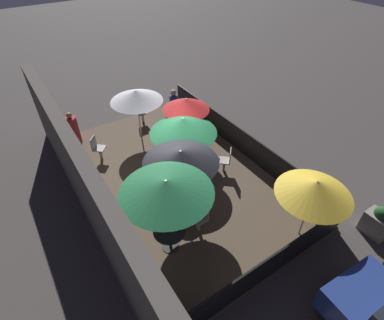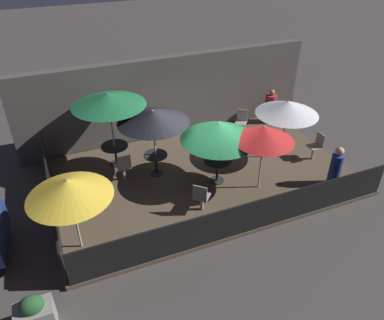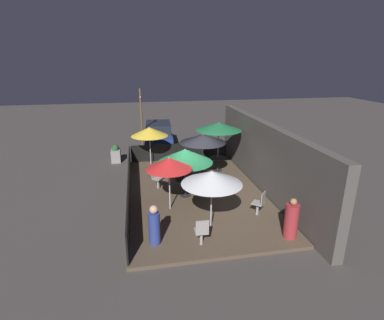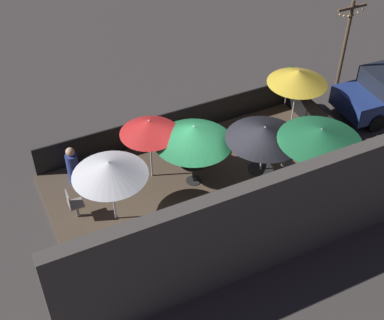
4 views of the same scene
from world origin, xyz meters
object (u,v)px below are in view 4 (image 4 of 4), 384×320
at_px(patio_chair_2, 289,164).
at_px(patio_umbrella_0, 194,134).
at_px(patron_1, 107,281).
at_px(patron_0, 73,167).
at_px(patio_umbrella_3, 149,127).
at_px(patio_umbrella_5, 109,169).
at_px(patio_chair_3, 159,249).
at_px(dining_table_2, 311,184).
at_px(patio_umbrella_2, 321,135).
at_px(planter_box, 289,80).
at_px(patio_chair_1, 207,138).
at_px(dining_table_0, 194,166).
at_px(patio_umbrella_1, 264,133).
at_px(patio_umbrella_4, 298,77).
at_px(dining_table_1, 260,173).
at_px(patio_chair_0, 73,204).
at_px(light_post, 344,50).

bearing_deg(patio_chair_2, patio_umbrella_0, -114.96).
bearing_deg(patron_1, patron_0, 80.84).
xyz_separation_m(patio_umbrella_3, patio_umbrella_5, (1.59, 1.20, -0.01)).
bearing_deg(patron_1, patio_chair_3, 12.34).
bearing_deg(dining_table_2, patio_chair_3, 3.22).
distance_m(patio_umbrella_2, patron_0, 7.08).
bearing_deg(patio_umbrella_3, patron_1, 53.86).
relative_size(patio_umbrella_0, patio_chair_2, 2.36).
relative_size(patio_umbrella_5, planter_box, 2.03).
distance_m(patio_chair_2, planter_box, 5.04).
height_order(patio_umbrella_3, patron_1, patio_umbrella_3).
xyz_separation_m(patio_umbrella_2, planter_box, (-2.76, -5.21, -1.97)).
bearing_deg(patio_chair_1, planter_box, 157.15).
bearing_deg(patio_chair_1, patio_umbrella_2, 69.74).
xyz_separation_m(dining_table_2, patron_0, (5.85, -3.60, 0.04)).
height_order(dining_table_0, patron_0, patron_0).
distance_m(patio_umbrella_1, patio_chair_3, 4.23).
xyz_separation_m(patio_umbrella_4, patron_0, (7.49, -0.29, -1.22)).
distance_m(patio_umbrella_5, patron_1, 2.85).
relative_size(patio_chair_1, patio_chair_3, 0.99).
xyz_separation_m(dining_table_2, planter_box, (-2.76, -5.21, -0.22)).
distance_m(patio_umbrella_0, patron_1, 4.73).
height_order(patio_umbrella_5, patron_0, patio_umbrella_5).
xyz_separation_m(patio_umbrella_3, patio_umbrella_4, (-5.32, -0.43, -0.02)).
height_order(dining_table_1, patio_chair_3, patio_chair_3).
height_order(patron_0, planter_box, patron_0).
relative_size(patio_umbrella_0, dining_table_2, 2.59).
height_order(dining_table_2, planter_box, planter_box).
xyz_separation_m(dining_table_1, planter_box, (-3.81, -4.18, -0.22)).
xyz_separation_m(patio_umbrella_4, dining_table_2, (1.64, 3.31, -1.25)).
xyz_separation_m(patio_umbrella_0, patio_umbrella_1, (-1.61, 1.08, 0.26)).
height_order(patio_chair_2, patron_1, patron_1).
distance_m(patio_chair_0, patio_chair_2, 6.32).
bearing_deg(dining_table_2, patio_umbrella_0, -38.53).
bearing_deg(patio_chair_2, dining_table_0, -114.96).
height_order(dining_table_0, planter_box, planter_box).
distance_m(patio_chair_3, patron_1, 1.56).
height_order(patio_umbrella_2, patron_0, patio_umbrella_2).
xyz_separation_m(patio_umbrella_3, light_post, (-7.34, -0.78, 0.27)).
xyz_separation_m(dining_table_0, patron_1, (3.63, 2.81, 0.00)).
xyz_separation_m(patio_umbrella_1, dining_table_0, (1.61, -1.08, -1.42)).
bearing_deg(dining_table_0, patio_umbrella_0, -135.00).
distance_m(dining_table_2, patio_chair_3, 4.79).
relative_size(patio_umbrella_0, patio_chair_3, 2.41).
height_order(patio_umbrella_4, dining_table_1, patio_umbrella_4).
bearing_deg(patio_umbrella_1, patio_umbrella_0, -34.04).
height_order(dining_table_0, dining_table_1, dining_table_0).
bearing_deg(planter_box, patio_umbrella_0, 29.75).
bearing_deg(dining_table_1, patio_umbrella_0, -34.04).
bearing_deg(patio_umbrella_4, patio_chair_1, 1.64).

